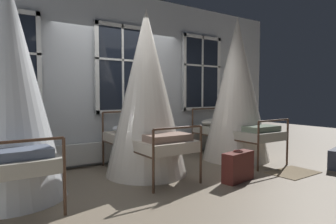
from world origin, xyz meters
TOP-DOWN VIEW (x-y plane):
  - ground at (0.00, 0.00)m, footprint 18.16×18.16m
  - back_wall_with_windows at (0.00, 1.09)m, footprint 8.05×0.10m
  - window_bank at (0.00, 0.97)m, footprint 5.02×0.10m
  - cot_first at (-2.02, -0.05)m, footprint 1.32×1.82m
  - cot_second at (-0.05, 0.01)m, footprint 1.32×1.83m
  - cot_third at (1.98, -0.04)m, footprint 1.32×1.83m
  - rug_third at (1.97, -1.32)m, footprint 0.81×0.57m
  - suitcase_dark at (0.86, -1.13)m, footprint 0.58×0.29m

SIDE VIEW (x-z plane):
  - ground at x=0.00m, z-range 0.00..0.00m
  - rug_third at x=1.97m, z-range 0.00..0.01m
  - suitcase_dark at x=0.86m, z-range -0.01..0.46m
  - window_bank at x=0.00m, z-range -0.23..2.30m
  - cot_second at x=-0.05m, z-range -0.05..2.62m
  - cot_third at x=1.98m, z-range -0.05..2.76m
  - cot_first at x=-2.02m, z-range -0.05..2.78m
  - back_wall_with_windows at x=0.00m, z-range 0.00..3.20m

